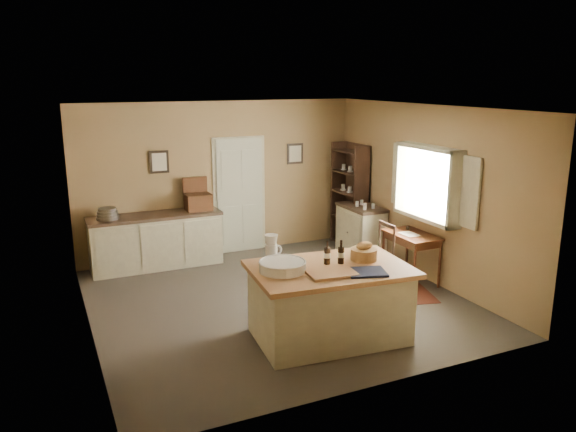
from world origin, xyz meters
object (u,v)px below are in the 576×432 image
object	(u,v)px
writing_desk	(411,240)
right_cabinet	(361,230)
sideboard	(157,239)
work_island	(329,301)
shelving_unit	(351,196)
desk_chair	(374,257)

from	to	relation	value
writing_desk	right_cabinet	distance (m)	1.47
sideboard	writing_desk	bearing A→B (deg)	-34.24
sideboard	writing_desk	world-z (taller)	sideboard
work_island	shelving_unit	bearing A→B (deg)	60.63
desk_chair	right_cabinet	distance (m)	1.63
sideboard	desk_chair	bearing A→B (deg)	-40.70
writing_desk	right_cabinet	world-z (taller)	right_cabinet
work_island	right_cabinet	xyz separation A→B (m)	(2.09, 2.65, -0.02)
work_island	writing_desk	distance (m)	2.41
desk_chair	right_cabinet	bearing A→B (deg)	64.77
work_island	writing_desk	world-z (taller)	work_island
desk_chair	sideboard	bearing A→B (deg)	138.77
right_cabinet	shelving_unit	xyz separation A→B (m)	(0.15, 0.60, 0.50)
sideboard	right_cabinet	world-z (taller)	sideboard
work_island	desk_chair	bearing A→B (deg)	44.88
writing_desk	work_island	bearing A→B (deg)	-150.22
work_island	sideboard	world-z (taller)	work_island
writing_desk	shelving_unit	size ratio (longest dim) A/B	0.46
desk_chair	right_cabinet	world-z (taller)	right_cabinet
writing_desk	desk_chair	world-z (taller)	desk_chair
work_island	sideboard	distance (m)	3.76
desk_chair	shelving_unit	bearing A→B (deg)	67.71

